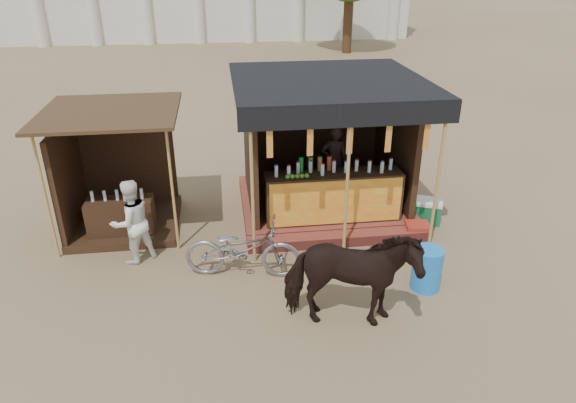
% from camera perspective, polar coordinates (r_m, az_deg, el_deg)
% --- Properties ---
extents(ground, '(120.00, 120.00, 0.00)m').
position_cam_1_polar(ground, '(7.91, 1.60, -12.27)').
color(ground, '#846B4C').
rests_on(ground, ground).
extents(main_stall, '(3.60, 3.61, 2.78)m').
position_cam_1_polar(main_stall, '(10.45, 4.20, 4.10)').
color(main_stall, brown).
rests_on(main_stall, ground).
extents(secondary_stall, '(2.40, 2.40, 2.38)m').
position_cam_1_polar(secondary_stall, '(10.42, -18.82, 1.63)').
color(secondary_stall, '#352213').
rests_on(secondary_stall, ground).
extents(cow, '(1.99, 1.17, 1.58)m').
position_cam_1_polar(cow, '(7.28, 6.91, -8.58)').
color(cow, black).
rests_on(cow, ground).
extents(motorbike, '(2.00, 1.00, 1.01)m').
position_cam_1_polar(motorbike, '(8.50, -5.08, -5.27)').
color(motorbike, gray).
rests_on(motorbike, ground).
extents(bystander, '(0.93, 0.89, 1.52)m').
position_cam_1_polar(bystander, '(9.15, -17.01, -2.17)').
color(bystander, white).
rests_on(bystander, ground).
extents(blue_barrel, '(0.56, 0.56, 0.71)m').
position_cam_1_polar(blue_barrel, '(8.52, 15.17, -7.23)').
color(blue_barrel, blue).
rests_on(blue_barrel, ground).
extents(red_crate, '(0.48, 0.44, 0.28)m').
position_cam_1_polar(red_crate, '(10.07, 14.14, -3.10)').
color(red_crate, maroon).
rests_on(red_crate, ground).
extents(cooler, '(0.76, 0.66, 0.46)m').
position_cam_1_polar(cooler, '(10.66, 14.99, -0.96)').
color(cooler, '#166538').
rests_on(cooler, ground).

